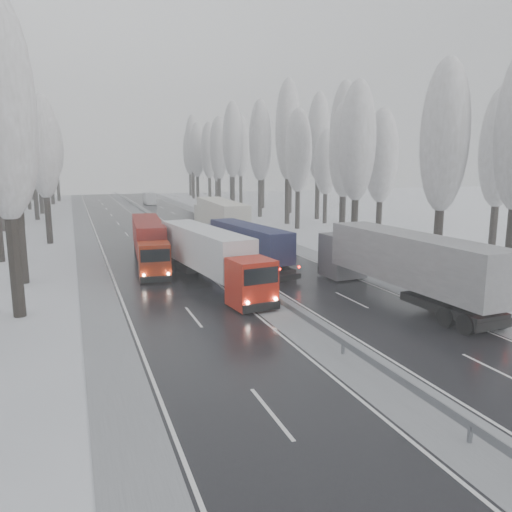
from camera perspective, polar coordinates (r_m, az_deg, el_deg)
ground at (r=21.09m, az=15.50°, el=-14.60°), size 260.00×260.00×0.00m
carriageway_right at (r=49.10m, az=-0.05°, el=0.31°), size 7.50×200.00×0.03m
carriageway_left at (r=46.58m, az=-12.26°, el=-0.51°), size 7.50×200.00×0.03m
median_slush at (r=47.57m, az=-5.99°, el=-0.09°), size 3.00×200.00×0.04m
shoulder_right at (r=51.00m, az=5.18°, el=0.66°), size 2.40×200.00×0.04m
shoulder_left at (r=46.18m, az=-18.34°, el=-0.91°), size 2.40×200.00×0.04m
median_guardrail at (r=47.45m, az=-6.00°, el=0.60°), size 0.12×200.00×0.76m
tree_16 at (r=40.81m, az=20.75°, el=12.54°), size 3.60×3.60×16.53m
tree_17 at (r=50.32m, az=26.14°, el=10.95°), size 3.60×3.60×15.54m
tree_18 at (r=49.71m, az=11.50°, el=12.60°), size 3.60×3.60×16.58m
tree_19 at (r=56.03m, az=14.15°, el=10.94°), size 3.60×3.60×14.57m
tree_20 at (r=58.41m, az=10.10°, el=11.79°), size 3.60×3.60×15.71m
tree_21 at (r=63.05m, az=10.07°, el=13.38°), size 3.60×3.60×18.62m
tree_22 at (r=67.26m, az=4.86°, el=11.83°), size 3.60×3.60×15.86m
tree_23 at (r=73.64m, az=8.01°, el=10.52°), size 3.60×3.60×13.55m
tree_24 at (r=72.67m, az=3.68°, el=14.08°), size 3.60×3.60×20.49m
tree_25 at (r=79.22m, az=7.16°, el=13.26°), size 3.60×3.60×19.44m
tree_26 at (r=81.96m, az=0.46°, el=12.96°), size 3.60×3.60×18.78m
tree_27 at (r=88.37m, az=3.96°, el=12.29°), size 3.60×3.60×17.62m
tree_28 at (r=91.66m, az=-2.70°, el=13.04°), size 3.60×3.60×19.62m
tree_29 at (r=97.85m, az=0.79°, el=12.34°), size 3.60×3.60×18.11m
tree_30 at (r=101.01m, az=-4.29°, el=12.17°), size 3.60×3.60×17.86m
tree_31 at (r=106.61m, az=-1.78°, el=12.36°), size 3.60×3.60×18.58m
tree_32 at (r=108.25m, az=-5.38°, el=11.88°), size 3.60×3.60×17.33m
tree_33 at (r=112.92m, az=-4.33°, el=10.87°), size 3.60×3.60×14.33m
tree_34 at (r=114.92m, az=-6.76°, el=11.87°), size 3.60×3.60×17.63m
tree_35 at (r=121.26m, az=-2.90°, el=12.06°), size 3.60×3.60×18.25m
tree_36 at (r=124.83m, az=-7.28°, el=12.52°), size 3.60×3.60×20.23m
tree_37 at (r=130.40m, az=-4.61°, el=11.41°), size 3.60×3.60×16.37m
tree_38 at (r=135.47m, az=-7.59°, el=11.76°), size 3.60×3.60×17.97m
tree_39 at (r=139.99m, az=-6.80°, el=11.27°), size 3.60×3.60×16.19m
tree_56 at (r=31.30m, az=-27.11°, el=14.71°), size 3.60×3.60×18.12m
tree_58 at (r=40.10m, az=-26.20°, el=12.82°), size 3.60×3.60×17.21m
tree_62 at (r=59.10m, az=-23.17°, el=11.30°), size 3.60×3.60×16.04m
tree_64 at (r=68.36m, az=-26.49°, el=10.51°), size 3.60×3.60×15.42m
tree_66 at (r=77.94m, az=-25.68°, el=10.37°), size 3.60×3.60×15.23m
tree_67 at (r=82.07m, az=-26.48°, el=11.11°), size 3.60×3.60×17.09m
tree_68 at (r=84.59m, az=-24.25°, el=11.05°), size 3.60×3.60×16.65m
tree_70 at (r=94.64m, az=-23.72°, el=11.12°), size 3.60×3.60×17.09m
tree_71 at (r=99.03m, az=-26.47°, el=11.78°), size 3.60×3.60×19.61m
tree_72 at (r=104.11m, az=-24.84°, el=10.22°), size 3.60×3.60×15.11m
tree_73 at (r=108.35m, az=-26.29°, el=10.80°), size 3.60×3.60×17.22m
tree_74 at (r=114.75m, az=-22.61°, el=11.80°), size 3.60×3.60×19.68m
tree_75 at (r=119.35m, az=-26.97°, el=11.06°), size 3.60×3.60×18.60m
tree_76 at (r=124.09m, az=-21.95°, el=11.37°), size 3.60×3.60×18.55m
tree_77 at (r=128.28m, az=-24.37°, el=9.94°), size 3.60×3.60×14.32m
tree_78 at (r=130.81m, az=-23.47°, el=11.47°), size 3.60×3.60×19.55m
tree_79 at (r=134.92m, az=-24.53°, el=10.67°), size 3.60×3.60×17.07m
truck_grey_tarp at (r=33.55m, az=16.07°, el=-0.51°), size 3.50×17.46×4.45m
truck_blue_box at (r=43.28m, az=-1.48°, el=1.71°), size 3.97×14.24×3.62m
truck_cream_box at (r=58.14m, az=-4.26°, el=4.52°), size 3.63×17.80×4.54m
box_truck_distant at (r=108.47m, az=-12.09°, el=6.46°), size 2.26×6.85×2.54m
truck_red_white at (r=36.25m, az=-5.33°, el=0.29°), size 4.37×15.86×4.03m
truck_red_red at (r=44.81m, az=-12.16°, el=1.90°), size 3.58×14.86×3.78m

